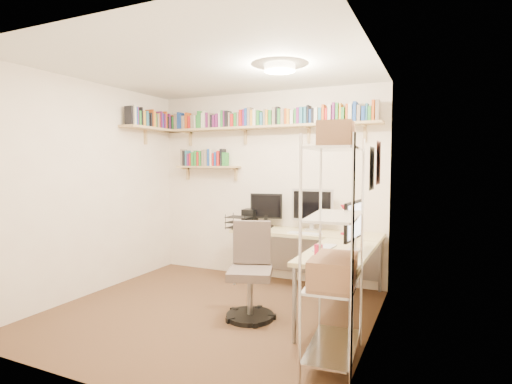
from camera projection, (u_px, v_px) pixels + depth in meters
ground at (209, 313)px, 4.12m from camera, size 3.20×3.20×0.00m
room_shell at (208, 163)px, 4.01m from camera, size 3.24×3.04×2.52m
wall_shelves at (232, 127)px, 5.33m from camera, size 3.12×1.09×0.80m
corner_desk at (303, 236)px, 4.67m from camera, size 1.89×1.84×1.23m
office_chair at (251, 277)px, 4.00m from camera, size 0.54×0.54×0.95m
wire_rack at (334, 235)px, 3.01m from camera, size 0.43×0.78×1.85m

